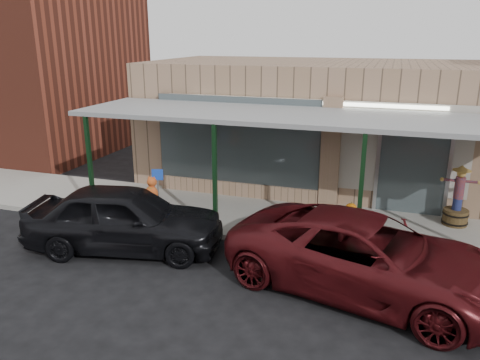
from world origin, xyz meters
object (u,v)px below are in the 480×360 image
(barrel_pumpkin, at_px, (350,217))
(parked_sedan, at_px, (125,218))
(handicap_sign, at_px, (158,188))
(car_maroon, at_px, (367,256))
(barrel_scarecrow, at_px, (457,205))

(barrel_pumpkin, relative_size, parked_sedan, 0.14)
(handicap_sign, relative_size, car_maroon, 0.26)
(barrel_pumpkin, xyz_separation_m, parked_sedan, (-5.12, -2.94, 0.43))
(barrel_scarecrow, relative_size, car_maroon, 0.29)
(barrel_pumpkin, relative_size, handicap_sign, 0.48)
(handicap_sign, height_order, car_maroon, handicap_sign)
(barrel_scarecrow, height_order, car_maroon, barrel_scarecrow)
(parked_sedan, height_order, car_maroon, parked_sedan)
(car_maroon, bearing_deg, barrel_pumpkin, 24.75)
(barrel_scarecrow, distance_m, parked_sedan, 8.71)
(barrel_scarecrow, relative_size, barrel_pumpkin, 2.35)
(barrel_pumpkin, distance_m, handicap_sign, 5.28)
(barrel_scarecrow, xyz_separation_m, parked_sedan, (-7.82, -3.84, 0.10))
(handicap_sign, distance_m, parked_sedan, 1.65)
(handicap_sign, distance_m, car_maroon, 5.96)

